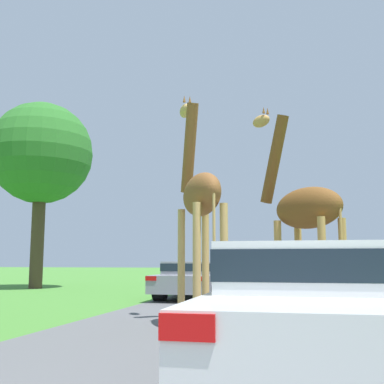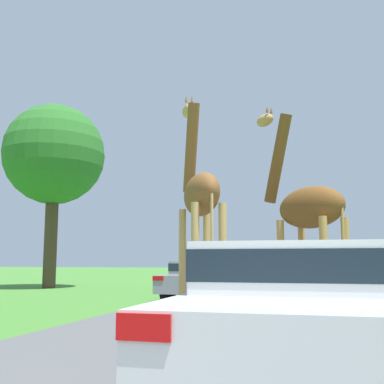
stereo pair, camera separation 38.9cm
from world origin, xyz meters
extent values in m
cube|color=#5B5B5E|center=(0.00, 30.00, 0.00)|extent=(7.55, 120.00, 0.00)
cylinder|color=tan|center=(-1.50, 9.70, 1.17)|extent=(0.15, 0.15, 2.34)
cylinder|color=#2D2319|center=(-1.50, 9.70, 0.05)|extent=(0.20, 0.20, 0.09)
cylinder|color=tan|center=(-1.03, 9.93, 1.17)|extent=(0.15, 0.15, 2.34)
cylinder|color=#2D2319|center=(-1.03, 9.93, 0.05)|extent=(0.20, 0.20, 0.09)
cylinder|color=tan|center=(-0.92, 8.55, 1.17)|extent=(0.15, 0.15, 2.34)
cylinder|color=#2D2319|center=(-0.92, 8.55, 0.05)|extent=(0.20, 0.20, 0.09)
cylinder|color=tan|center=(-0.46, 8.78, 1.17)|extent=(0.15, 0.15, 2.34)
cylinder|color=#2D2319|center=(-0.46, 8.78, 0.05)|extent=(0.20, 0.20, 0.09)
ellipsoid|color=brown|center=(-0.98, 9.24, 2.57)|extent=(1.37, 1.91, 0.85)
cylinder|color=brown|center=(-1.42, 10.13, 3.75)|extent=(0.61, 0.88, 1.96)
ellipsoid|color=tan|center=(-1.61, 10.50, 4.73)|extent=(0.47, 0.61, 0.30)
cylinder|color=tan|center=(-0.59, 8.46, 1.93)|extent=(0.05, 0.05, 1.29)
cone|color=brown|center=(-1.60, 10.32, 4.96)|extent=(0.07, 0.07, 0.16)
cone|color=brown|center=(-1.48, 10.38, 4.96)|extent=(0.07, 0.07, 0.16)
cylinder|color=tan|center=(0.42, 10.83, 1.08)|extent=(0.16, 0.16, 2.16)
cylinder|color=#2D2319|center=(0.42, 10.83, 0.05)|extent=(0.21, 0.21, 0.10)
cylinder|color=tan|center=(0.86, 11.30, 1.08)|extent=(0.16, 0.16, 2.16)
cylinder|color=#2D2319|center=(0.86, 11.30, 0.05)|extent=(0.21, 0.21, 0.10)
cylinder|color=tan|center=(1.33, 9.98, 1.08)|extent=(0.16, 0.16, 2.16)
cylinder|color=#2D2319|center=(1.33, 9.98, 0.05)|extent=(0.21, 0.21, 0.10)
cylinder|color=tan|center=(1.77, 10.45, 1.08)|extent=(0.16, 0.16, 2.16)
cylinder|color=#2D2319|center=(1.77, 10.45, 0.05)|extent=(0.21, 0.21, 0.10)
ellipsoid|color=brown|center=(1.10, 10.64, 2.41)|extent=(1.81, 1.76, 0.90)
cylinder|color=brown|center=(0.37, 11.32, 3.65)|extent=(0.85, 0.82, 2.08)
ellipsoid|color=tan|center=(0.05, 11.61, 4.70)|extent=(0.57, 0.56, 0.30)
cylinder|color=tan|center=(1.71, 10.06, 1.81)|extent=(0.06, 0.06, 1.19)
cone|color=brown|center=(0.13, 11.45, 4.93)|extent=(0.07, 0.07, 0.16)
cone|color=brown|center=(0.22, 11.55, 4.93)|extent=(0.07, 0.07, 0.16)
cube|color=silver|center=(1.03, 5.21, 0.64)|extent=(1.96, 4.59, 0.69)
cube|color=silver|center=(1.03, 5.21, 1.21)|extent=(1.76, 2.07, 0.47)
cube|color=#19232D|center=(1.03, 5.21, 1.24)|extent=(1.78, 2.09, 0.28)
cube|color=red|center=(0.22, 2.91, 0.88)|extent=(0.35, 0.03, 0.16)
cylinder|color=black|center=(0.24, 6.59, 0.34)|extent=(0.39, 0.69, 0.69)
cylinder|color=black|center=(1.81, 6.59, 0.34)|extent=(0.39, 0.69, 0.69)
cylinder|color=black|center=(0.24, 3.84, 0.34)|extent=(0.39, 0.69, 0.69)
cube|color=black|center=(-0.66, 21.39, 0.57)|extent=(1.72, 4.67, 0.60)
cube|color=black|center=(-0.66, 21.39, 1.07)|extent=(1.55, 2.10, 0.40)
cube|color=#19232D|center=(-0.66, 21.39, 1.09)|extent=(1.56, 2.12, 0.24)
cube|color=red|center=(-1.36, 19.04, 0.78)|extent=(0.31, 0.03, 0.14)
cube|color=red|center=(0.05, 19.04, 0.78)|extent=(0.31, 0.03, 0.14)
cylinder|color=black|center=(-1.34, 22.79, 0.31)|extent=(0.34, 0.63, 0.63)
cylinder|color=black|center=(0.03, 22.79, 0.31)|extent=(0.34, 0.63, 0.63)
cylinder|color=black|center=(-1.34, 19.99, 0.31)|extent=(0.34, 0.63, 0.63)
cylinder|color=black|center=(0.03, 19.99, 0.31)|extent=(0.34, 0.63, 0.63)
cube|color=gray|center=(-2.75, 16.35, 0.54)|extent=(1.90, 4.60, 0.55)
cube|color=gray|center=(-2.75, 16.35, 1.03)|extent=(1.71, 2.07, 0.42)
cube|color=#19232D|center=(-2.75, 16.35, 1.05)|extent=(1.73, 2.09, 0.25)
cube|color=red|center=(-3.52, 14.04, 0.74)|extent=(0.34, 0.03, 0.13)
cube|color=red|center=(-1.97, 14.04, 0.74)|extent=(0.34, 0.03, 0.13)
cylinder|color=black|center=(-3.50, 17.73, 0.31)|extent=(0.38, 0.62, 0.62)
cylinder|color=black|center=(-1.99, 17.73, 0.31)|extent=(0.38, 0.62, 0.62)
cylinder|color=black|center=(-3.50, 14.97, 0.31)|extent=(0.38, 0.62, 0.62)
cylinder|color=black|center=(-1.99, 14.97, 0.31)|extent=(0.38, 0.62, 0.62)
cube|color=silver|center=(2.47, 26.35, 0.58)|extent=(1.72, 4.33, 0.57)
cube|color=silver|center=(2.47, 26.35, 1.16)|extent=(1.55, 1.95, 0.59)
cube|color=#19232D|center=(2.47, 26.35, 1.19)|extent=(1.56, 1.97, 0.35)
cube|color=red|center=(1.77, 24.18, 0.79)|extent=(0.31, 0.03, 0.14)
cube|color=red|center=(3.17, 24.18, 0.79)|extent=(0.31, 0.03, 0.14)
cylinder|color=black|center=(1.78, 27.65, 0.35)|extent=(0.34, 0.71, 0.71)
cylinder|color=black|center=(3.16, 27.65, 0.35)|extent=(0.34, 0.71, 0.71)
cylinder|color=black|center=(1.78, 25.06, 0.35)|extent=(0.34, 0.71, 0.71)
cylinder|color=black|center=(3.16, 25.06, 0.35)|extent=(0.34, 0.71, 0.71)
cube|color=maroon|center=(2.41, 14.93, 0.63)|extent=(1.78, 3.97, 0.70)
cube|color=maroon|center=(2.41, 14.93, 1.25)|extent=(1.60, 1.79, 0.55)
cube|color=#19232D|center=(2.41, 14.93, 1.28)|extent=(1.62, 1.81, 0.33)
cube|color=red|center=(1.68, 12.94, 0.88)|extent=(0.32, 0.03, 0.17)
cylinder|color=black|center=(1.70, 16.13, 0.33)|extent=(0.36, 0.65, 0.65)
cylinder|color=black|center=(3.12, 16.13, 0.33)|extent=(0.36, 0.65, 0.65)
cylinder|color=black|center=(1.70, 13.74, 0.33)|extent=(0.36, 0.65, 0.65)
cylinder|color=#4C3828|center=(-10.94, 20.13, 2.79)|extent=(0.60, 0.60, 5.59)
sphere|color=#2D7028|center=(-10.94, 20.13, 6.31)|extent=(4.80, 4.80, 4.80)
camera|label=1|loc=(0.92, -0.02, 1.29)|focal=45.00mm
camera|label=2|loc=(1.29, 0.07, 1.29)|focal=45.00mm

